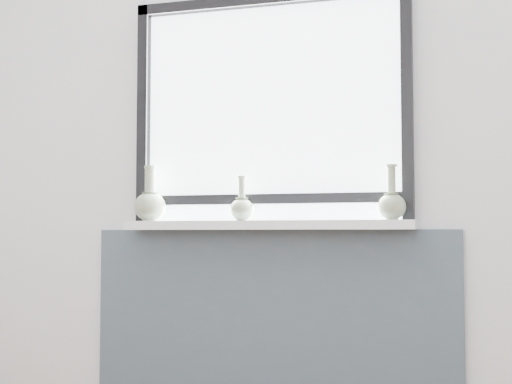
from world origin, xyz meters
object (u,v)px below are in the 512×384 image
(vase_a, at_px, (150,203))
(vase_c, at_px, (392,204))
(vase_b, at_px, (242,207))
(windowsill, at_px, (266,225))

(vase_a, height_order, vase_c, vase_a)
(vase_a, relative_size, vase_b, 1.29)
(vase_c, bearing_deg, vase_b, 178.53)
(windowsill, relative_size, vase_a, 5.06)
(vase_a, bearing_deg, vase_b, 1.21)
(windowsill, distance_m, vase_a, 0.57)
(vase_c, bearing_deg, vase_a, 179.60)
(windowsill, distance_m, vase_c, 0.57)
(vase_a, distance_m, vase_b, 0.45)
(windowsill, xyz_separation_m, vase_b, (-0.11, -0.01, 0.08))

